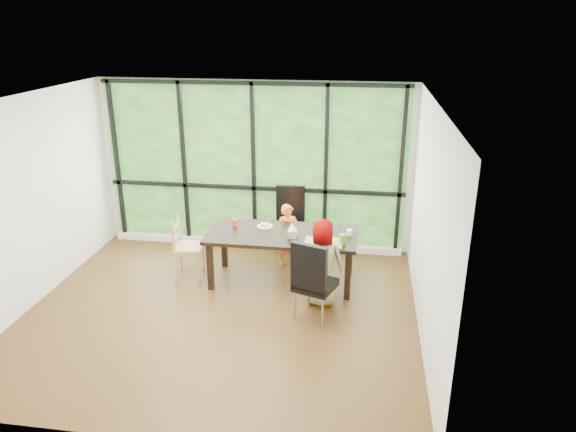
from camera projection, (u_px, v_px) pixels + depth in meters
The scene contains 23 objects.
ground at pixel (221, 312), 6.86m from camera, with size 5.00×5.00×0.00m, color black.
back_wall at pixel (254, 166), 8.47m from camera, with size 5.00×5.00×0.00m, color silver.
foliage_backdrop at pixel (254, 166), 8.45m from camera, with size 4.80×0.02×2.65m, color #174D15.
window_mullions at pixel (254, 167), 8.42m from camera, with size 4.80×0.06×2.65m, color black, non-canonical shape.
window_sill at pixel (255, 243), 8.84m from camera, with size 4.80×0.12×0.10m, color silver.
dining_table at pixel (282, 258), 7.54m from camera, with size 2.09×0.95×0.75m, color black.
chair_window_leather at pixel (289, 222), 8.39m from camera, with size 0.46×0.46×1.08m, color black.
chair_interior_leather at pixel (315, 279), 6.56m from camera, with size 0.46×0.46×1.08m, color black.
chair_end_beech at pixel (189, 247), 7.71m from camera, with size 0.42×0.40×0.90m, color #A58056.
child_toddler at pixel (288, 235), 8.03m from camera, with size 0.35×0.23×0.97m, color orange.
child_older at pixel (323, 263), 6.89m from camera, with size 0.58×0.37×1.18m, color slate.
placemat at pixel (324, 242), 7.10m from camera, with size 0.51×0.37×0.01m, color tan.
plate_far at pixel (265, 226), 7.64m from camera, with size 0.23×0.23×0.01m, color white.
plate_near at pixel (323, 242), 7.11m from camera, with size 0.24×0.24×0.01m, color white.
orange_cup at pixel (235, 223), 7.64m from camera, with size 0.07×0.07×0.11m, color #E4460C.
green_cup at pixel (342, 239), 7.05m from camera, with size 0.08×0.08×0.13m, color green.
white_mug at pixel (350, 232), 7.33m from camera, with size 0.08×0.08×0.08m, color white.
tissue_box at pixel (292, 234), 7.25m from camera, with size 0.12×0.12×0.11m, color tan.
crepe_rolls_far at pixel (265, 225), 7.63m from camera, with size 0.15×0.12×0.04m, color tan, non-canonical shape.
crepe_rolls_near at pixel (323, 240), 7.10m from camera, with size 0.15×0.12×0.04m, color tan, non-canonical shape.
straw_white at pixel (234, 217), 7.60m from camera, with size 0.01×0.01×0.20m, color white.
straw_pink at pixel (343, 232), 7.01m from camera, with size 0.01×0.01×0.20m, color pink.
tissue at pixel (292, 226), 7.22m from camera, with size 0.12×0.12×0.11m, color white.
Camera 1 is at (1.74, -5.79, 3.58)m, focal length 33.10 mm.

